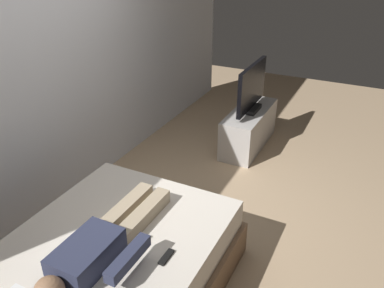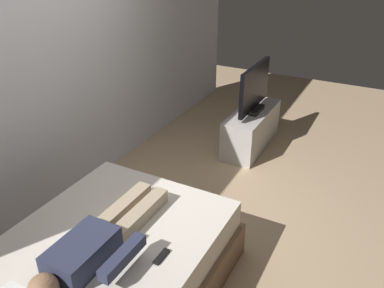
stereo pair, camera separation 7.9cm
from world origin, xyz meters
TOP-DOWN VIEW (x-y plane):
  - ground_plane at (0.00, 0.00)m, footprint 10.00×10.00m
  - back_wall at (0.40, 1.47)m, footprint 6.40×0.10m
  - bed at (-1.05, 0.21)m, footprint 2.10×1.45m
  - person at (-1.02, 0.17)m, footprint 1.26×0.46m
  - remote at (-0.87, -0.24)m, footprint 0.15×0.04m
  - tv_stand at (1.86, 0.12)m, footprint 1.10×0.40m
  - tv at (1.86, 0.12)m, footprint 0.88×0.20m

SIDE VIEW (x-z plane):
  - ground_plane at x=0.00m, z-range 0.00..0.00m
  - tv_stand at x=1.86m, z-range 0.00..0.50m
  - bed at x=-1.05m, z-range -0.01..0.53m
  - remote at x=-0.87m, z-range 0.54..0.56m
  - person at x=-1.02m, z-range 0.53..0.71m
  - tv at x=1.86m, z-range 0.49..1.08m
  - back_wall at x=0.40m, z-range 0.00..2.80m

